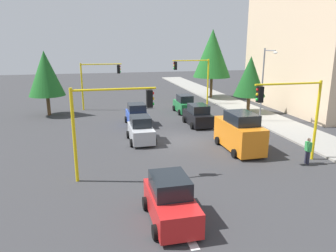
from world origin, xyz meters
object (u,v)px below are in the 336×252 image
object	(u,v)px
car_black	(198,116)
traffic_signal_near_left	(292,105)
delivery_van_orange	(239,133)
pedestrian_crossing	(308,150)
traffic_signal_far_left	(194,73)
car_blue	(137,115)
tree_roadside_far	(212,53)
car_red	(171,201)
traffic_signal_near_right	(109,114)
tree_opposite_side	(45,74)
street_lamp_curbside	(265,78)
car_green	(184,105)
tree_roadside_mid	(250,77)
car_silver	(141,130)
traffic_signal_far_right	(99,77)

from	to	relation	value
car_black	traffic_signal_near_left	bearing A→B (deg)	14.26
delivery_van_orange	pedestrian_crossing	size ratio (longest dim) A/B	2.82
traffic_signal_far_left	car_blue	distance (m)	11.96
car_blue	tree_roadside_far	bearing A→B (deg)	135.55
car_red	car_blue	bearing A→B (deg)	176.85
traffic_signal_near_right	delivery_van_orange	bearing A→B (deg)	107.35
tree_opposite_side	pedestrian_crossing	world-z (taller)	tree_opposite_side
street_lamp_curbside	car_green	world-z (taller)	street_lamp_curbside
tree_opposite_side	pedestrian_crossing	size ratio (longest dim) A/B	3.95
street_lamp_curbside	car_blue	bearing A→B (deg)	-100.59
tree_roadside_mid	car_silver	bearing A→B (deg)	-59.98
traffic_signal_far_left	tree_roadside_mid	distance (m)	7.39
traffic_signal_far_right	traffic_signal_near_right	bearing A→B (deg)	0.02
traffic_signal_near_left	tree_opposite_side	xyz separation A→B (m)	(-18.00, -16.62, 0.69)
car_silver	tree_opposite_side	bearing A→B (deg)	-144.83
traffic_signal_near_left	tree_roadside_mid	bearing A→B (deg)	162.64
tree_roadside_far	car_silver	bearing A→B (deg)	-35.42
traffic_signal_near_right	traffic_signal_far_right	bearing A→B (deg)	-179.98
car_green	car_black	distance (m)	5.62
delivery_van_orange	car_black	distance (m)	7.48
traffic_signal_near_right	car_green	size ratio (longest dim) A/B	1.40
car_blue	car_red	bearing A→B (deg)	-3.15
tree_roadside_mid	pedestrian_crossing	world-z (taller)	tree_roadside_mid
traffic_signal_far_left	delivery_van_orange	size ratio (longest dim) A/B	1.16
traffic_signal_near_right	delivery_van_orange	world-z (taller)	traffic_signal_near_right
car_red	traffic_signal_near_right	bearing A→B (deg)	-156.53
car_green	car_blue	world-z (taller)	same
traffic_signal_far_right	tree_roadside_far	size ratio (longest dim) A/B	0.57
delivery_van_orange	traffic_signal_far_left	bearing A→B (deg)	173.08
pedestrian_crossing	traffic_signal_near_left	bearing A→B (deg)	-122.55
traffic_signal_near_right	traffic_signal_near_left	size ratio (longest dim) A/B	1.00
delivery_van_orange	tree_roadside_far	bearing A→B (deg)	164.39
traffic_signal_near_right	traffic_signal_near_left	distance (m)	11.25
street_lamp_curbside	traffic_signal_far_right	bearing A→B (deg)	-125.01
traffic_signal_near_right	car_silver	bearing A→B (deg)	157.53
tree_roadside_mid	pedestrian_crossing	distance (m)	15.34
car_red	car_black	xyz separation A→B (m)	(-15.44, 6.40, 0.00)
traffic_signal_near_left	tree_roadside_mid	distance (m)	14.67
traffic_signal_near_right	traffic_signal_far_left	bearing A→B (deg)	150.53
car_black	traffic_signal_near_right	bearing A→B (deg)	-39.84
traffic_signal_near_left	delivery_van_orange	world-z (taller)	traffic_signal_near_left
traffic_signal_far_left	traffic_signal_far_right	bearing A→B (deg)	-90.00
delivery_van_orange	car_red	size ratio (longest dim) A/B	1.25
traffic_signal_near_left	street_lamp_curbside	distance (m)	10.27
tree_roadside_mid	car_red	world-z (taller)	tree_roadside_mid
tree_roadside_mid	car_red	xyz separation A→B (m)	(19.10, -13.41, -3.09)
car_black	street_lamp_curbside	bearing A→B (deg)	83.38
traffic_signal_far_left	tree_roadside_far	world-z (taller)	tree_roadside_far
traffic_signal_far_left	delivery_van_orange	distance (m)	17.45
traffic_signal_far_right	pedestrian_crossing	world-z (taller)	traffic_signal_far_right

